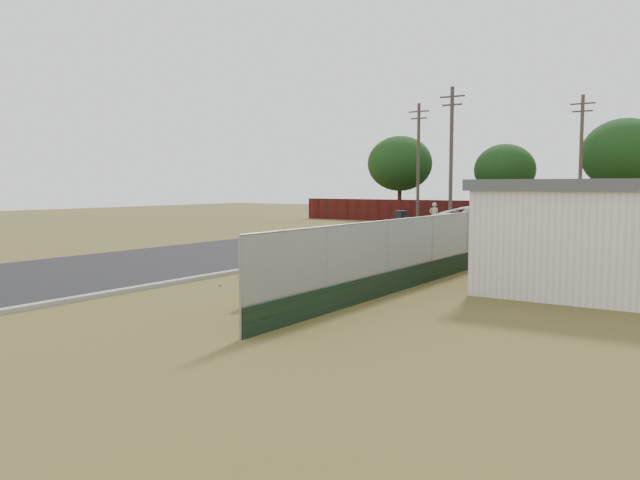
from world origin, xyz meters
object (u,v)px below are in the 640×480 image
Objects in this scene: fire_hydrant at (249,291)px; mailbox at (390,232)px; pickup_truck at (487,222)px; pedestrian at (434,216)px; trash_bin at (401,218)px.

fire_hydrant is 0.67× the size of mailbox.
pedestrian is at bearing 31.38° from pickup_truck.
pickup_truck is 8.22m from pedestrian.
fire_hydrant is 0.13× the size of pickup_truck.
mailbox is at bearing 101.26° from fire_hydrant.
pickup_truck is at bearing 109.70° from pedestrian.
mailbox is at bearing 83.00° from pedestrian.
trash_bin reaches higher than fire_hydrant.
pickup_truck is (0.62, 10.43, -0.09)m from mailbox.
pedestrian is 1.56× the size of trash_bin.
trash_bin is at bearing -40.82° from pedestrian.
fire_hydrant is 0.48× the size of pedestrian.
mailbox reaches higher than fire_hydrant.
pickup_truck reaches higher than pedestrian.
mailbox is 0.71× the size of pedestrian.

